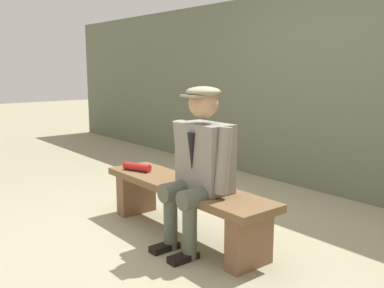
{
  "coord_description": "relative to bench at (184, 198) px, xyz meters",
  "views": [
    {
      "loc": [
        -2.78,
        2.16,
        1.42
      ],
      "look_at": [
        -0.11,
        0.0,
        0.81
      ],
      "focal_mm": 40.58,
      "sensor_mm": 36.0,
      "label": 1
    }
  ],
  "objects": [
    {
      "name": "rolled_magazine",
      "position": [
        0.62,
        0.07,
        0.17
      ],
      "size": [
        0.29,
        0.17,
        0.07
      ],
      "primitive_type": "cylinder",
      "rotation": [
        0.0,
        1.57,
        0.36
      ],
      "color": "#B21E1E",
      "rests_on": "bench"
    },
    {
      "name": "stadium_wall",
      "position": [
        0.0,
        -2.14,
        0.82
      ],
      "size": [
        12.0,
        0.24,
        2.29
      ],
      "primitive_type": "cube",
      "color": "#5E6451",
      "rests_on": "ground"
    },
    {
      "name": "seated_man",
      "position": [
        -0.27,
        0.05,
        0.38
      ],
      "size": [
        0.61,
        0.56,
        1.28
      ],
      "color": "gray",
      "rests_on": "ground"
    },
    {
      "name": "bench",
      "position": [
        0.0,
        0.0,
        0.0
      ],
      "size": [
        1.82,
        0.44,
        0.46
      ],
      "color": "brown",
      "rests_on": "ground"
    },
    {
      "name": "ground_plane",
      "position": [
        0.0,
        0.0,
        -0.33
      ],
      "size": [
        30.0,
        30.0,
        0.0
      ],
      "primitive_type": "plane",
      "color": "#9C9576"
    }
  ]
}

